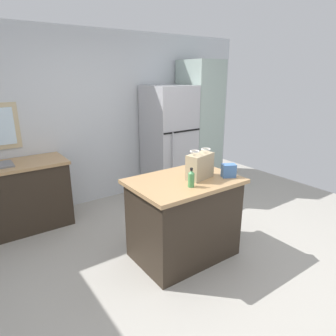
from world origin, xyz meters
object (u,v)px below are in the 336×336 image
(kitchen_island, at_px, (184,218))
(bottle, at_px, (191,179))
(tall_cabinet, at_px, (199,125))
(small_box, at_px, (229,171))
(refrigerator, at_px, (169,141))
(shopping_bag, at_px, (200,166))

(kitchen_island, bearing_deg, bottle, -110.89)
(tall_cabinet, relative_size, small_box, 15.11)
(tall_cabinet, xyz_separation_m, bottle, (-1.73, -1.87, -0.10))
(small_box, height_order, bottle, bottle)
(refrigerator, relative_size, shopping_bag, 5.37)
(kitchen_island, bearing_deg, refrigerator, 59.29)
(refrigerator, xyz_separation_m, bottle, (-1.07, -1.87, 0.10))
(refrigerator, distance_m, small_box, 1.96)
(shopping_bag, distance_m, bottle, 0.28)
(kitchen_island, height_order, refrigerator, refrigerator)
(kitchen_island, xyz_separation_m, refrigerator, (0.99, 1.66, 0.44))
(kitchen_island, height_order, small_box, small_box)
(kitchen_island, distance_m, small_box, 0.72)
(kitchen_island, relative_size, small_box, 7.87)
(shopping_bag, bearing_deg, tall_cabinet, 49.13)
(bottle, bearing_deg, kitchen_island, 69.11)
(refrigerator, relative_size, tall_cabinet, 0.82)
(shopping_bag, bearing_deg, refrigerator, 64.34)
(shopping_bag, bearing_deg, bottle, -148.91)
(tall_cabinet, bearing_deg, small_box, -122.81)
(shopping_bag, bearing_deg, kitchen_island, 159.06)
(shopping_bag, relative_size, bottle, 1.72)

